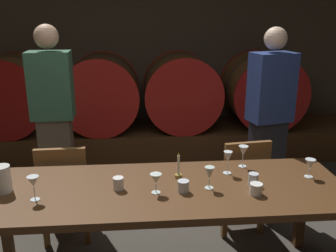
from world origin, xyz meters
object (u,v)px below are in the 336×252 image
chair_left (65,188)px  guest_right (269,122)px  chair_right (241,180)px  cup_far_right (253,179)px  dining_table (160,197)px  wine_glass_center_right (228,158)px  wine_barrel_center_right (181,91)px  wine_barrel_far_right (262,90)px  wine_barrel_center_left (102,93)px  wine_glass_center_left (209,174)px  guest_left (54,120)px  cup_far_left (118,183)px  pitcher (2,179)px  wine_glass_left (156,179)px  wine_glass_right (243,151)px  cup_center_right (256,189)px  cup_center_left (183,186)px  candle_center (178,171)px  wine_glass_far_right (310,164)px  wine_barrel_far_left (13,94)px  wine_glass_far_left (33,182)px

chair_left → guest_right: size_ratio=0.50×
chair_right → cup_far_right: (-0.12, -0.67, 0.33)m
dining_table → wine_glass_center_right: bearing=20.2°
wine_barrel_center_right → wine_barrel_far_right: same height
wine_barrel_center_left → wine_glass_center_left: wine_barrel_center_left is taller
guest_left → cup_far_left: 1.33m
pitcher → wine_glass_left: pitcher is taller
wine_glass_right → cup_center_right: 0.46m
chair_right → wine_glass_left: wine_glass_left is taller
guest_right → wine_glass_right: bearing=44.3°
wine_barrel_center_right → wine_barrel_far_right: (1.09, 0.00, 0.00)m
wine_barrel_far_right → chair_left: (-2.29, -1.91, -0.39)m
cup_center_left → cup_center_right: 0.47m
candle_center → wine_glass_center_left: 0.26m
wine_barrel_center_left → wine_glass_left: wine_barrel_center_left is taller
wine_glass_far_right → cup_far_left: 1.35m
wine_glass_left → cup_center_right: 0.65m
wine_barrel_far_left → dining_table: 3.07m
wine_glass_right → guest_left: bearing=151.3°
wine_glass_center_right → dining_table: bearing=-159.8°
chair_left → wine_glass_left: 1.08m
guest_right → wine_glass_far_left: (-1.87, -1.08, -0.02)m
wine_barrel_center_left → cup_far_left: size_ratio=11.39×
wine_barrel_center_right → cup_far_right: (0.20, -2.56, -0.06)m
wine_barrel_center_right → wine_glass_far_left: bearing=-115.0°
dining_table → wine_glass_far_left: (-0.80, -0.11, 0.19)m
wine_barrel_center_left → wine_glass_left: size_ratio=7.28×
wine_glass_far_left → wine_glass_far_right: 1.87m
wine_glass_center_right → wine_glass_far_left: bearing=-167.2°
cup_far_right → wine_glass_center_left: bearing=-176.9°
wine_barrel_far_left → cup_center_right: bearing=-49.0°
guest_left → wine_glass_center_right: 1.72m
chair_left → guest_right: 1.92m
wine_glass_center_right → cup_center_left: wine_glass_center_right is taller
guest_left → cup_center_right: 2.02m
guest_right → chair_right: bearing=31.9°
wine_glass_center_left → wine_glass_right: (0.32, 0.34, 0.02)m
chair_left → guest_left: 0.71m
wine_glass_center_left → wine_glass_far_left: bearing=-176.5°
dining_table → pitcher: (-1.03, 0.02, 0.16)m
guest_left → wine_glass_far_right: size_ratio=13.25×
chair_right → wine_glass_far_right: bearing=112.7°
wine_barrel_center_left → wine_glass_right: 2.56m
pitcher → wine_glass_right: pitcher is taller
wine_glass_center_left → cup_far_right: (0.31, 0.02, -0.06)m
wine_glass_center_right → chair_left: bearing=160.8°
wine_barrel_far_left → cup_center_left: 3.21m
cup_center_right → wine_glass_far_left: bearing=178.3°
guest_right → wine_glass_center_right: size_ratio=10.48×
guest_right → wine_glass_far_left: guest_right is taller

